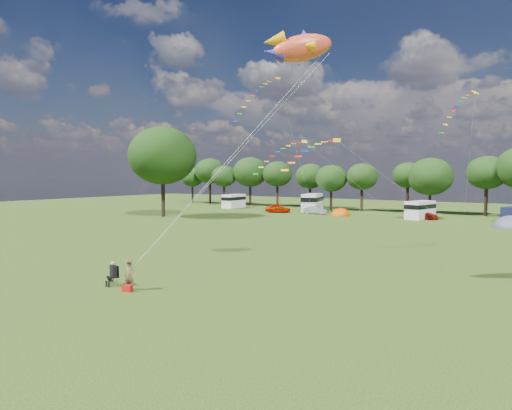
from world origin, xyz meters
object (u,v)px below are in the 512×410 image
Objects in this scene: campervan_c at (420,209)px; tent_greyblue at (511,228)px; big_tree at (163,156)px; campervan_a at (234,201)px; campervan_b at (313,202)px; kite_flyer at (129,276)px; car_a at (278,208)px; camp_chair at (114,271)px; car_c at (422,214)px; tent_orange at (341,216)px; fish_kite at (297,48)px; car_b at (315,210)px.

tent_greyblue is at bearing -100.90° from campervan_c.
big_tree is 21.58m from campervan_a.
campervan_b reaches higher than kite_flyer.
car_a is 48.43m from camp_chair.
tent_greyblue is at bearing -103.95° from car_c.
fish_kite is at bearing -70.72° from tent_orange.
campervan_c reaches higher than car_a.
tent_greyblue is at bearing 49.67° from kite_flyer.
tent_greyblue is (11.06, -5.13, -0.63)m from car_c.
car_a is 3.12× the size of camp_chair.
campervan_b is at bearing 144.22° from tent_orange.
tent_orange is 44.19m from fish_kite.
campervan_c is 48.14m from kite_flyer.
camp_chair is at bearing -172.36° from campervan_c.
tent_orange is 0.77× the size of tent_greyblue.
campervan_a reaches higher than car_a.
tent_orange is (-11.35, -1.91, -0.63)m from car_c.
car_a is 0.98× the size of car_c.
car_a is 1.01× the size of tent_greyblue.
tent_orange is (4.48, -0.48, -0.59)m from car_b.
big_tree is at bearing -178.48° from campervan_a.
tent_orange is at bearing 114.19° from campervan_c.
car_a is 2.79× the size of kite_flyer.
campervan_b is at bearing 75.29° from fish_kite.
car_c is at bearing 96.62° from camp_chair.
car_c is at bearing 155.13° from tent_greyblue.
tent_orange is at bearing 110.47° from car_c.
car_b is at bearing 173.86° from tent_orange.
car_b is 15.90m from car_c.
camp_chair is at bearing 176.49° from fish_kite.
campervan_a is 0.82× the size of campervan_b.
kite_flyer is (7.27, -45.97, 0.74)m from tent_orange.
car_c is at bearing -97.80° from campervan_a.
car_c reaches higher than tent_orange.
big_tree is 2.03× the size of campervan_b.
campervan_b is (3.47, 5.70, 0.91)m from car_a.
campervan_a is 46.37m from tent_greyblue.
car_c is 34.78m from campervan_a.
car_a is at bearing 88.33° from car_b.
car_a is 0.64× the size of campervan_b.
campervan_c is at bearing 64.63° from kite_flyer.
tent_greyblue is at bearing 81.96° from camp_chair.
car_b is 0.63× the size of campervan_c.
kite_flyer is at bearing -152.69° from campervan_a.
car_a is 0.77× the size of campervan_c.
campervan_b reaches higher than tent_greyblue.
campervan_b is 51.23m from fish_kite.
car_b is at bearing 106.08° from car_c.
big_tree is 2.47× the size of campervan_a.
car_b is at bearing 44.20° from big_tree.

